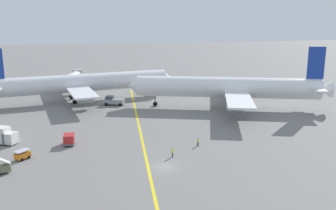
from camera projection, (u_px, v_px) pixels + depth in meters
The scene contains 11 objects.
ground_plane at pixel (165, 167), 63.47m from camera, with size 600.00×600.00×0.00m, color slate.
taxiway_stripe at pixel (144, 148), 72.48m from camera, with size 0.50×120.00×0.01m, color yellow.
airliner_at_gate_left at pixel (83, 83), 112.03m from camera, with size 57.09×38.94×16.53m.
airliner_being_pushed at pixel (228, 88), 102.89m from camera, with size 53.91×41.92×17.28m.
pushback_tug at pixel (114, 101), 107.51m from camera, with size 8.83×4.61×2.96m.
gse_catering_truck_tall at pixel (2, 135), 74.53m from camera, with size 6.29×4.83×3.50m.
gse_container_dolly_flat at pixel (69, 139), 74.06m from camera, with size 2.44×3.36×2.15m.
gse_baggage_cart_trailing at pixel (22, 155), 66.53m from camera, with size 3.05×3.04×1.71m.
ground_crew_wing_walker_right at pixel (173, 152), 67.58m from camera, with size 0.49×0.36×1.75m.
ground_crew_ramp_agent_by_cones at pixel (198, 142), 73.45m from camera, with size 0.36×0.36×1.60m.
jet_bridge at pixel (74, 76), 133.88m from camera, with size 7.38×15.86×5.77m.
Camera 1 is at (-13.64, -57.71, 24.97)m, focal length 39.75 mm.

